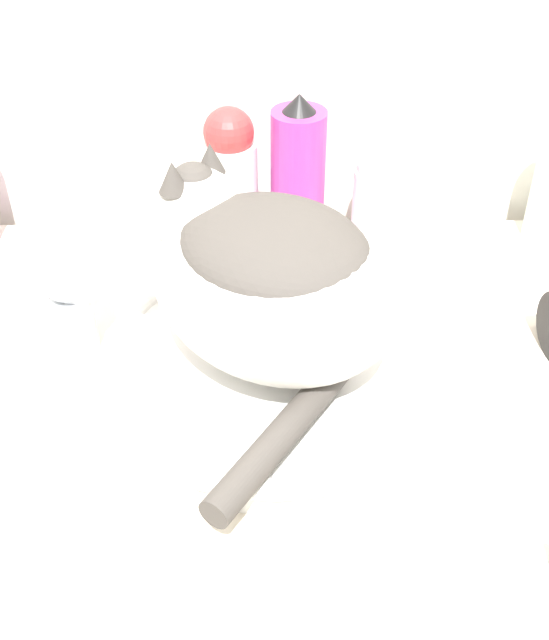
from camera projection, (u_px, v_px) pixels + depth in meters
vanity_counter at (266, 610)px, 1.11m from camera, size 1.00×0.60×0.88m
sink_basin at (274, 366)px, 0.81m from camera, size 0.36×0.36×0.04m
cat at (268, 276)px, 0.75m from camera, size 0.32×0.38×0.18m
faucet at (81, 294)px, 0.81m from camera, size 0.16×0.07×0.16m
spray_bottle_trigger at (298, 176)px, 0.98m from camera, size 0.07×0.07×0.20m
lotion_bottle_white at (230, 178)px, 0.98m from camera, size 0.07×0.07×0.18m
deodorant_stick at (371, 196)px, 1.00m from camera, size 0.04×0.04×0.13m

